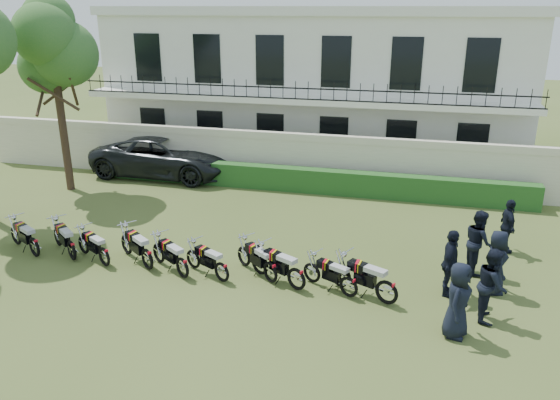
{
  "coord_description": "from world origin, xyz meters",
  "views": [
    {
      "loc": [
        5.19,
        -14.26,
        7.4
      ],
      "look_at": [
        0.99,
        2.13,
        1.37
      ],
      "focal_mm": 35.0,
      "sensor_mm": 36.0,
      "label": 1
    }
  ],
  "objects_px": {
    "motorcycle_8": "(349,282)",
    "officer_0": "(458,300)",
    "motorcycle_3": "(147,254)",
    "motorcycle_7": "(296,274)",
    "motorcycle_4": "(182,263)",
    "motorcycle_6": "(270,267)",
    "suv": "(165,156)",
    "motorcycle_5": "(222,267)",
    "motorcycle_0": "(34,243)",
    "motorcycle_2": "(104,252)",
    "motorcycle_9": "(387,287)",
    "officer_1": "(492,285)",
    "officer_2": "(450,263)",
    "officer_4": "(478,242)",
    "tree_west_near": "(53,47)",
    "officer_5": "(508,226)",
    "motorcycle_1": "(71,246)",
    "officer_3": "(496,262)"
  },
  "relations": [
    {
      "from": "motorcycle_0",
      "to": "officer_4",
      "type": "bearing_deg",
      "value": -51.38
    },
    {
      "from": "motorcycle_2",
      "to": "motorcycle_9",
      "type": "bearing_deg",
      "value": -61.66
    },
    {
      "from": "motorcycle_4",
      "to": "officer_4",
      "type": "relative_size",
      "value": 0.87
    },
    {
      "from": "motorcycle_1",
      "to": "suv",
      "type": "distance_m",
      "value": 9.08
    },
    {
      "from": "motorcycle_0",
      "to": "officer_5",
      "type": "relative_size",
      "value": 1.02
    },
    {
      "from": "motorcycle_4",
      "to": "motorcycle_6",
      "type": "bearing_deg",
      "value": -47.86
    },
    {
      "from": "motorcycle_4",
      "to": "officer_2",
      "type": "xyz_separation_m",
      "value": [
        7.33,
        0.9,
        0.45
      ]
    },
    {
      "from": "motorcycle_3",
      "to": "motorcycle_5",
      "type": "height_order",
      "value": "motorcycle_3"
    },
    {
      "from": "motorcycle_6",
      "to": "motorcycle_9",
      "type": "height_order",
      "value": "motorcycle_9"
    },
    {
      "from": "motorcycle_4",
      "to": "motorcycle_8",
      "type": "bearing_deg",
      "value": -54.89
    },
    {
      "from": "motorcycle_8",
      "to": "officer_0",
      "type": "bearing_deg",
      "value": -86.55
    },
    {
      "from": "motorcycle_3",
      "to": "motorcycle_8",
      "type": "xyz_separation_m",
      "value": [
        5.98,
        -0.14,
        -0.05
      ]
    },
    {
      "from": "motorcycle_7",
      "to": "motorcycle_9",
      "type": "relative_size",
      "value": 0.95
    },
    {
      "from": "motorcycle_7",
      "to": "motorcycle_8",
      "type": "xyz_separation_m",
      "value": [
        1.44,
        -0.03,
        -0.05
      ]
    },
    {
      "from": "motorcycle_6",
      "to": "suv",
      "type": "height_order",
      "value": "suv"
    },
    {
      "from": "officer_3",
      "to": "officer_1",
      "type": "bearing_deg",
      "value": 159.12
    },
    {
      "from": "motorcycle_4",
      "to": "motorcycle_2",
      "type": "bearing_deg",
      "value": 121.2
    },
    {
      "from": "tree_west_near",
      "to": "motorcycle_3",
      "type": "bearing_deg",
      "value": -42.21
    },
    {
      "from": "motorcycle_3",
      "to": "motorcycle_9",
      "type": "height_order",
      "value": "motorcycle_9"
    },
    {
      "from": "officer_0",
      "to": "motorcycle_0",
      "type": "bearing_deg",
      "value": 100.05
    },
    {
      "from": "motorcycle_2",
      "to": "officer_0",
      "type": "distance_m",
      "value": 10.1
    },
    {
      "from": "officer_0",
      "to": "officer_2",
      "type": "height_order",
      "value": "officer_2"
    },
    {
      "from": "motorcycle_1",
      "to": "motorcycle_7",
      "type": "height_order",
      "value": "motorcycle_7"
    },
    {
      "from": "officer_2",
      "to": "motorcycle_4",
      "type": "bearing_deg",
      "value": 106.32
    },
    {
      "from": "suv",
      "to": "officer_5",
      "type": "relative_size",
      "value": 3.75
    },
    {
      "from": "motorcycle_6",
      "to": "motorcycle_9",
      "type": "distance_m",
      "value": 3.28
    },
    {
      "from": "motorcycle_1",
      "to": "motorcycle_5",
      "type": "relative_size",
      "value": 0.97
    },
    {
      "from": "motorcycle_0",
      "to": "motorcycle_4",
      "type": "height_order",
      "value": "motorcycle_0"
    },
    {
      "from": "suv",
      "to": "officer_1",
      "type": "height_order",
      "value": "officer_1"
    },
    {
      "from": "motorcycle_0",
      "to": "officer_5",
      "type": "xyz_separation_m",
      "value": [
        14.23,
        4.07,
        0.38
      ]
    },
    {
      "from": "motorcycle_0",
      "to": "motorcycle_7",
      "type": "xyz_separation_m",
      "value": [
        8.35,
        -0.04,
        0.01
      ]
    },
    {
      "from": "motorcycle_4",
      "to": "officer_5",
      "type": "distance_m",
      "value": 10.13
    },
    {
      "from": "motorcycle_0",
      "to": "officer_2",
      "type": "relative_size",
      "value": 0.95
    },
    {
      "from": "motorcycle_1",
      "to": "officer_1",
      "type": "distance_m",
      "value": 12.07
    },
    {
      "from": "officer_2",
      "to": "officer_3",
      "type": "distance_m",
      "value": 1.31
    },
    {
      "from": "motorcycle_6",
      "to": "suv",
      "type": "distance_m",
      "value": 11.59
    },
    {
      "from": "motorcycle_7",
      "to": "officer_4",
      "type": "xyz_separation_m",
      "value": [
        4.86,
        2.42,
        0.45
      ]
    },
    {
      "from": "motorcycle_9",
      "to": "officer_1",
      "type": "bearing_deg",
      "value": -65.48
    },
    {
      "from": "motorcycle_2",
      "to": "suv",
      "type": "bearing_deg",
      "value": 43.91
    },
    {
      "from": "motorcycle_6",
      "to": "motorcycle_7",
      "type": "xyz_separation_m",
      "value": [
        0.81,
        -0.24,
        0.02
      ]
    },
    {
      "from": "motorcycle_7",
      "to": "officer_0",
      "type": "relative_size",
      "value": 0.98
    },
    {
      "from": "tree_west_near",
      "to": "motorcycle_7",
      "type": "height_order",
      "value": "tree_west_near"
    },
    {
      "from": "motorcycle_8",
      "to": "officer_0",
      "type": "xyz_separation_m",
      "value": [
        2.68,
        -1.16,
        0.48
      ]
    },
    {
      "from": "motorcycle_5",
      "to": "motorcycle_7",
      "type": "height_order",
      "value": "motorcycle_7"
    },
    {
      "from": "motorcycle_3",
      "to": "motorcycle_7",
      "type": "bearing_deg",
      "value": -55.68
    },
    {
      "from": "motorcycle_3",
      "to": "officer_3",
      "type": "distance_m",
      "value": 9.84
    },
    {
      "from": "motorcycle_0",
      "to": "suv",
      "type": "xyz_separation_m",
      "value": [
        0.1,
        9.08,
        0.42
      ]
    },
    {
      "from": "motorcycle_6",
      "to": "officer_2",
      "type": "distance_m",
      "value": 4.87
    },
    {
      "from": "officer_1",
      "to": "motorcycle_3",
      "type": "bearing_deg",
      "value": 91.56
    },
    {
      "from": "motorcycle_0",
      "to": "motorcycle_5",
      "type": "xyz_separation_m",
      "value": [
        6.2,
        -0.1,
        -0.03
      ]
    }
  ]
}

